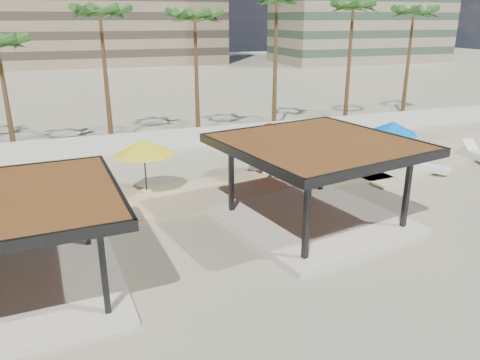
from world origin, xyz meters
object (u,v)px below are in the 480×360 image
object	(u,v)px
umbrella_c	(269,130)
lounger_d	(477,154)
lounger_c	(430,168)
pavilion_west	(11,238)
lounger_b	(316,161)
pavilion_central	(316,175)

from	to	relation	value
umbrella_c	lounger_d	distance (m)	13.23
umbrella_c	lounger_d	xyz separation A→B (m)	(12.99, -1.20, -2.24)
lounger_c	umbrella_c	bearing A→B (deg)	43.19
pavilion_west	lounger_b	xyz separation A→B (m)	(14.89, 8.41, -1.56)
pavilion_central	umbrella_c	size ratio (longest dim) A/B	2.31
lounger_d	lounger_c	bearing A→B (deg)	116.35
pavilion_central	lounger_d	distance (m)	14.29
pavilion_central	lounger_c	size ratio (longest dim) A/B	4.05
umbrella_c	lounger_c	distance (m)	9.17
pavilion_central	lounger_d	size ratio (longest dim) A/B	3.37
pavilion_central	lounger_b	size ratio (longest dim) A/B	3.73
lounger_b	pavilion_west	bearing A→B (deg)	127.26
lounger_c	pavilion_central	bearing A→B (deg)	79.10
pavilion_central	lounger_c	distance (m)	9.84
lounger_b	lounger_d	distance (m)	9.88
pavilion_central	lounger_d	world-z (taller)	pavilion_central
lounger_d	lounger_b	bearing A→B (deg)	89.73
pavilion_central	umbrella_c	xyz separation A→B (m)	(0.45, 5.76, 0.54)
pavilion_central	lounger_c	bearing A→B (deg)	9.76
umbrella_c	lounger_b	xyz separation A→B (m)	(3.35, 0.98, -2.26)
pavilion_west	lounger_c	size ratio (longest dim) A/B	3.37
pavilion_west	lounger_b	bearing A→B (deg)	26.05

